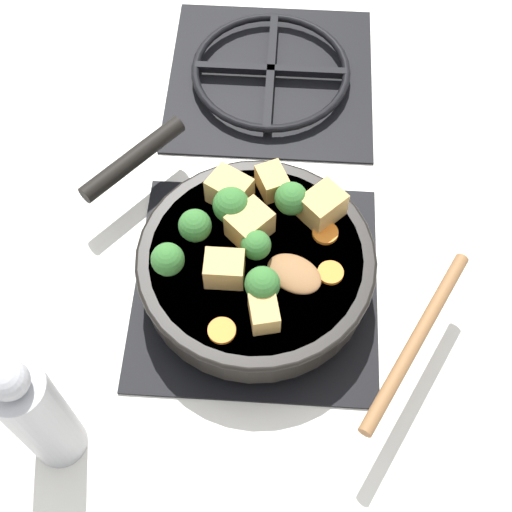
# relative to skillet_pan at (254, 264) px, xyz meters

# --- Properties ---
(ground_plane) EXTENTS (2.40, 2.40, 0.00)m
(ground_plane) POSITION_rel_skillet_pan_xyz_m (0.00, -0.00, -0.06)
(ground_plane) COLOR white
(front_burner_grate) EXTENTS (0.31, 0.31, 0.03)m
(front_burner_grate) POSITION_rel_skillet_pan_xyz_m (0.00, -0.00, -0.04)
(front_burner_grate) COLOR black
(front_burner_grate) RESTS_ON ground_plane
(rear_burner_grate) EXTENTS (0.31, 0.31, 0.03)m
(rear_burner_grate) POSITION_rel_skillet_pan_xyz_m (0.00, 0.36, -0.04)
(rear_burner_grate) COLOR black
(rear_burner_grate) RESTS_ON ground_plane
(skillet_pan) EXTENTS (0.38, 0.36, 0.05)m
(skillet_pan) POSITION_rel_skillet_pan_xyz_m (0.00, 0.00, 0.00)
(skillet_pan) COLOR black
(skillet_pan) RESTS_ON front_burner_grate
(wooden_spoon) EXTENTS (0.25, 0.22, 0.02)m
(wooden_spoon) POSITION_rel_skillet_pan_xyz_m (0.13, -0.07, 0.03)
(wooden_spoon) COLOR olive
(wooden_spoon) RESTS_ON skillet_pan
(tofu_cube_center_large) EXTENTS (0.05, 0.05, 0.03)m
(tofu_cube_center_large) POSITION_rel_skillet_pan_xyz_m (0.02, 0.10, 0.04)
(tofu_cube_center_large) COLOR tan
(tofu_cube_center_large) RESTS_ON skillet_pan
(tofu_cube_near_handle) EXTENTS (0.06, 0.06, 0.04)m
(tofu_cube_near_handle) POSITION_rel_skillet_pan_xyz_m (-0.01, 0.03, 0.04)
(tofu_cube_near_handle) COLOR tan
(tofu_cube_near_handle) RESTS_ON skillet_pan
(tofu_cube_east_chunk) EXTENTS (0.06, 0.06, 0.04)m
(tofu_cube_east_chunk) POSITION_rel_skillet_pan_xyz_m (-0.04, 0.08, 0.04)
(tofu_cube_east_chunk) COLOR tan
(tofu_cube_east_chunk) RESTS_ON skillet_pan
(tofu_cube_west_chunk) EXTENTS (0.06, 0.06, 0.04)m
(tofu_cube_west_chunk) POSITION_rel_skillet_pan_xyz_m (0.08, 0.06, 0.04)
(tofu_cube_west_chunk) COLOR tan
(tofu_cube_west_chunk) RESTS_ON skillet_pan
(tofu_cube_back_piece) EXTENTS (0.05, 0.04, 0.04)m
(tofu_cube_back_piece) POSITION_rel_skillet_pan_xyz_m (-0.03, -0.03, 0.04)
(tofu_cube_back_piece) COLOR tan
(tofu_cube_back_piece) RESTS_ON skillet_pan
(tofu_cube_front_piece) EXTENTS (0.04, 0.04, 0.03)m
(tofu_cube_front_piece) POSITION_rel_skillet_pan_xyz_m (0.02, -0.08, 0.04)
(tofu_cube_front_piece) COLOR tan
(tofu_cube_front_piece) RESTS_ON skillet_pan
(broccoli_floret_near_spoon) EXTENTS (0.04, 0.04, 0.05)m
(broccoli_floret_near_spoon) POSITION_rel_skillet_pan_xyz_m (-0.07, 0.02, 0.05)
(broccoli_floret_near_spoon) COLOR #709956
(broccoli_floret_near_spoon) RESTS_ON skillet_pan
(broccoli_floret_center_top) EXTENTS (0.04, 0.04, 0.05)m
(broccoli_floret_center_top) POSITION_rel_skillet_pan_xyz_m (0.01, -0.05, 0.05)
(broccoli_floret_center_top) COLOR #709956
(broccoli_floret_center_top) RESTS_ON skillet_pan
(broccoli_floret_east_rim) EXTENTS (0.04, 0.04, 0.05)m
(broccoli_floret_east_rim) POSITION_rel_skillet_pan_xyz_m (0.04, 0.07, 0.05)
(broccoli_floret_east_rim) COLOR #709956
(broccoli_floret_east_rim) RESTS_ON skillet_pan
(broccoli_floret_west_rim) EXTENTS (0.04, 0.04, 0.04)m
(broccoli_floret_west_rim) POSITION_rel_skillet_pan_xyz_m (0.00, -0.01, 0.05)
(broccoli_floret_west_rim) COLOR #709956
(broccoli_floret_west_rim) RESTS_ON skillet_pan
(broccoli_floret_north_edge) EXTENTS (0.04, 0.04, 0.05)m
(broccoli_floret_north_edge) POSITION_rel_skillet_pan_xyz_m (-0.10, -0.03, 0.05)
(broccoli_floret_north_edge) COLOR #709956
(broccoli_floret_north_edge) RESTS_ON skillet_pan
(broccoli_floret_south_cluster) EXTENTS (0.05, 0.05, 0.05)m
(broccoli_floret_south_cluster) POSITION_rel_skillet_pan_xyz_m (-0.03, 0.05, 0.05)
(broccoli_floret_south_cluster) COLOR #709956
(broccoli_floret_south_cluster) RESTS_ON skillet_pan
(carrot_slice_orange_thin) EXTENTS (0.03, 0.03, 0.01)m
(carrot_slice_orange_thin) POSITION_rel_skillet_pan_xyz_m (0.09, -0.02, 0.02)
(carrot_slice_orange_thin) COLOR orange
(carrot_slice_orange_thin) RESTS_ON skillet_pan
(carrot_slice_near_center) EXTENTS (0.03, 0.03, 0.01)m
(carrot_slice_near_center) POSITION_rel_skillet_pan_xyz_m (0.08, 0.03, 0.02)
(carrot_slice_near_center) COLOR orange
(carrot_slice_near_center) RESTS_ON skillet_pan
(carrot_slice_edge_slice) EXTENTS (0.03, 0.03, 0.01)m
(carrot_slice_edge_slice) POSITION_rel_skillet_pan_xyz_m (-0.03, -0.10, 0.02)
(carrot_slice_edge_slice) COLOR orange
(carrot_slice_edge_slice) RESTS_ON skillet_pan
(pepper_mill) EXTENTS (0.06, 0.06, 0.22)m
(pepper_mill) POSITION_rel_skillet_pan_xyz_m (-0.21, -0.22, 0.05)
(pepper_mill) COLOR #B2B2B7
(pepper_mill) RESTS_ON ground_plane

